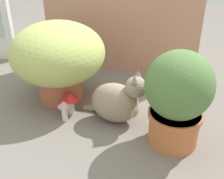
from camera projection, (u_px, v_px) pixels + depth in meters
name	position (u px, v px, depth m)	size (l,w,h in m)	color
ground_plane	(95.00, 112.00, 1.59)	(6.00, 6.00, 0.00)	slate
cardboard_backdrop	(119.00, 10.00, 1.88)	(1.11, 0.03, 0.88)	tan
grass_planter	(58.00, 56.00, 1.59)	(0.54, 0.54, 0.48)	#B25A3E
leafy_planter	(178.00, 97.00, 1.24)	(0.31, 0.31, 0.47)	#C06B3B
cat	(118.00, 101.00, 1.46)	(0.38, 0.20, 0.32)	gray
mushroom_ornament_pink	(64.00, 107.00, 1.48)	(0.07, 0.07, 0.12)	#EEE3C8
mushroom_ornament_red	(70.00, 99.00, 1.54)	(0.10, 0.10, 0.13)	silver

